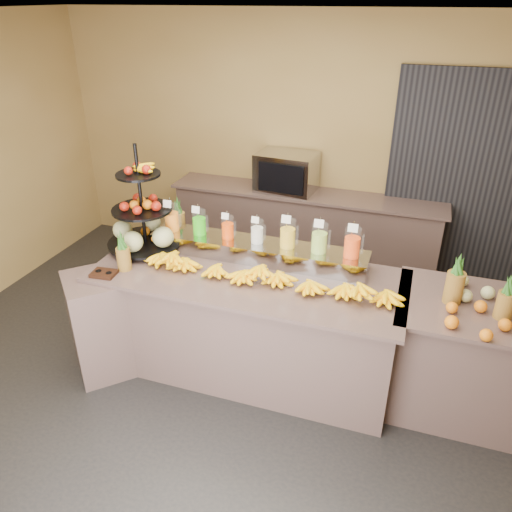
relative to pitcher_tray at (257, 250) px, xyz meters
The scene contains 20 objects.
ground 1.16m from the pitcher_tray, 88.66° to the right, with size 6.00×6.00×0.00m, color black.
room_envelope 0.92m from the pitcher_tray, 45.68° to the left, with size 6.04×5.02×2.82m.
buffet_counter 0.64m from the pitcher_tray, 107.63° to the right, with size 2.75×1.25×0.93m.
right_counter 1.80m from the pitcher_tray, ahead, with size 1.08×0.88×0.93m.
back_ledge 1.75m from the pitcher_tray, 89.53° to the left, with size 3.10×0.55×0.93m.
pitcher_tray is the anchor object (origin of this frame).
juice_pitcher_orange_a 0.80m from the pitcher_tray, behind, with size 0.13×0.13×0.31m.
juice_pitcher_green 0.55m from the pitcher_tray, behind, with size 0.12×0.12×0.28m.
juice_pitcher_orange_b 0.31m from the pitcher_tray, behind, with size 0.11×0.11×0.26m.
juice_pitcher_milk 0.16m from the pitcher_tray, 103.27° to the right, with size 0.11×0.11×0.26m.
juice_pitcher_lemon 0.32m from the pitcher_tray, ahead, with size 0.13×0.13×0.31m.
juice_pitcher_lime 0.55m from the pitcher_tray, ahead, with size 0.13×0.13×0.31m.
juice_pitcher_orange_c 0.80m from the pitcher_tray, ahead, with size 0.13×0.13×0.32m.
banana_heap 0.37m from the pitcher_tray, 64.08° to the right, with size 2.09×0.19×0.17m.
fruit_stand 0.97m from the pitcher_tray, behind, with size 0.71×0.71×0.92m.
condiment_caddy 1.25m from the pitcher_tray, 148.10° to the right, with size 0.19×0.14×0.03m, color black.
pineapple_left_a 1.09m from the pitcher_tray, 151.51° to the right, with size 0.11×0.11×0.35m.
pineapple_left_b 0.86m from the pitcher_tray, 165.73° to the left, with size 0.12×0.12×0.38m.
right_fruit_pile 1.72m from the pitcher_tray, 11.11° to the right, with size 0.45×0.43×0.24m.
oven_warmer 1.69m from the pitcher_tray, 97.38° to the left, with size 0.64×0.45×0.43m, color gray.
Camera 1 is at (1.17, -2.94, 2.91)m, focal length 35.00 mm.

